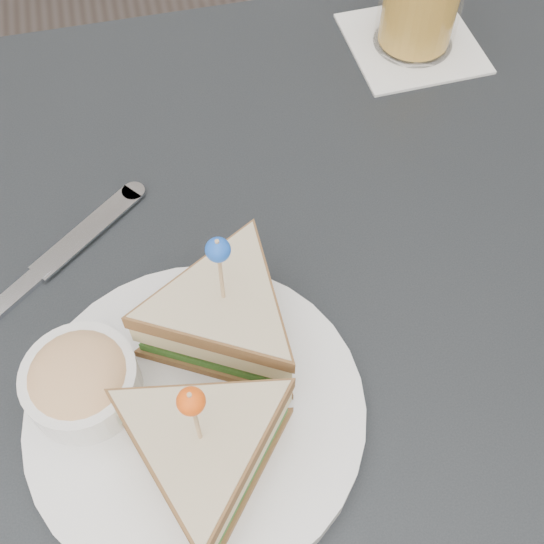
# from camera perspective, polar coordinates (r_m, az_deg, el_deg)

# --- Properties ---
(ground_plane) EXTENTS (3.50, 3.50, 0.00)m
(ground_plane) POSITION_cam_1_polar(r_m,az_deg,el_deg) (1.26, -0.36, -20.68)
(ground_plane) COLOR #3F3833
(table) EXTENTS (0.80, 0.80, 0.75)m
(table) POSITION_cam_1_polar(r_m,az_deg,el_deg) (0.61, -0.70, -7.35)
(table) COLOR black
(table) RESTS_ON ground
(plate_meal) EXTENTS (0.31, 0.31, 0.14)m
(plate_meal) POSITION_cam_1_polar(r_m,az_deg,el_deg) (0.48, -6.21, -9.67)
(plate_meal) COLOR white
(plate_meal) RESTS_ON table
(cutlery_knife) EXTENTS (0.17, 0.14, 0.01)m
(cutlery_knife) POSITION_cam_1_polar(r_m,az_deg,el_deg) (0.60, -18.40, 0.35)
(cutlery_knife) COLOR silver
(cutlery_knife) RESTS_ON table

